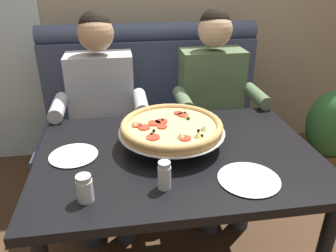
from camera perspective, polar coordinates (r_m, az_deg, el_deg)
name	(u,v)px	position (r m, az deg, el deg)	size (l,w,h in m)	color
booth_bench	(155,131)	(2.42, -2.20, -0.83)	(1.58, 0.78, 1.13)	#424C6B
dining_table	(178,169)	(1.52, 1.71, -7.49)	(1.24, 0.86, 0.74)	black
diner_left	(102,109)	(2.04, -11.41, 2.98)	(0.54, 0.64, 1.27)	#2D3342
diner_right	(215,102)	(2.12, 8.12, 4.15)	(0.54, 0.64, 1.27)	#2D3342
pizza	(172,127)	(1.49, 0.64, -0.18)	(0.49, 0.49, 0.13)	silver
shaker_parmesan	(164,177)	(1.23, -0.63, -8.85)	(0.05, 0.05, 0.11)	white
shaker_pepper_flakes	(85,190)	(1.21, -14.24, -10.72)	(0.06, 0.06, 0.10)	white
plate_near_left	(249,178)	(1.33, 13.89, -8.73)	(0.24, 0.24, 0.02)	white
plate_near_right	(73,154)	(1.50, -16.11, -4.71)	(0.21, 0.21, 0.02)	white
patio_chair	(12,71)	(3.77, -25.52, 8.61)	(0.42, 0.41, 0.86)	black
potted_plant	(330,131)	(2.73, 26.37, -0.75)	(0.36, 0.36, 0.70)	brown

